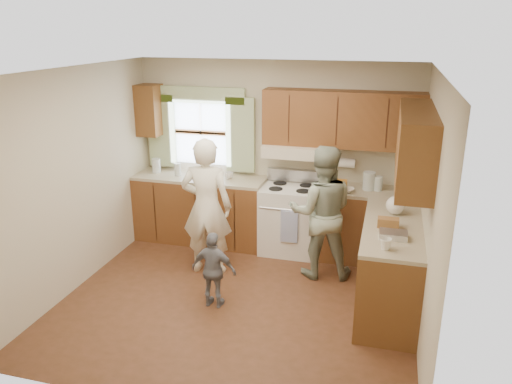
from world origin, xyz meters
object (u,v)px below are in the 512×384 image
(child, at_px, (214,270))
(woman_left, at_px, (207,207))
(stove, at_px, (291,218))
(woman_right, at_px, (321,212))

(child, bearing_deg, woman_left, -62.23)
(woman_left, distance_m, child, 0.94)
(child, bearing_deg, stove, -104.70)
(woman_left, xyz_separation_m, woman_right, (1.34, 0.27, -0.03))
(woman_right, bearing_deg, woman_left, 0.65)
(woman_right, bearing_deg, stove, -61.42)
(woman_left, xyz_separation_m, child, (0.35, -0.76, -0.42))
(stove, distance_m, woman_right, 0.83)
(stove, xyz_separation_m, child, (-0.51, -1.62, -0.04))
(woman_left, bearing_deg, woman_right, -174.00)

